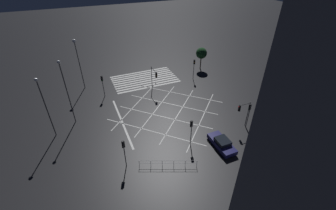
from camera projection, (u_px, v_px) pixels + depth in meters
name	position (u px, v px, depth m)	size (l,w,h in m)	color
ground_plane	(168.00, 110.00, 37.34)	(200.00, 200.00, 0.00)	black
road_markings	(148.00, 87.00, 44.09)	(19.65, 25.99, 0.01)	silver
traffic_light_sw_cross	(194.00, 65.00, 45.12)	(0.36, 0.39, 4.28)	#424244
traffic_light_nw_cross	(249.00, 111.00, 32.08)	(0.36, 0.39, 4.12)	#424244
traffic_light_median_north	(191.00, 128.00, 29.16)	(0.36, 0.39, 3.97)	#424244
traffic_light_nw_main	(243.00, 110.00, 32.03)	(2.08, 0.36, 4.22)	#424244
traffic_light_ne_cross	(124.00, 148.00, 26.02)	(0.36, 0.39, 3.98)	#424244
traffic_light_se_cross	(102.00, 82.00, 39.46)	(0.36, 0.39, 4.10)	#424244
traffic_light_median_south	(154.00, 75.00, 40.81)	(0.36, 2.90, 4.48)	#424244
street_lamp_east	(65.00, 86.00, 31.33)	(0.43, 0.43, 10.09)	#424244
street_lamp_west	(43.00, 100.00, 28.89)	(0.46, 0.46, 9.14)	#424244
street_lamp_far	(77.00, 52.00, 39.75)	(0.63, 0.63, 9.50)	#424244
street_tree_near	(201.00, 53.00, 49.09)	(2.40, 2.40, 4.86)	#38281C
waiting_car	(222.00, 143.00, 29.91)	(1.86, 4.52, 1.34)	#191951
pedestrian_railing	(168.00, 163.00, 27.07)	(6.47, 2.79, 1.05)	#B7B7BC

